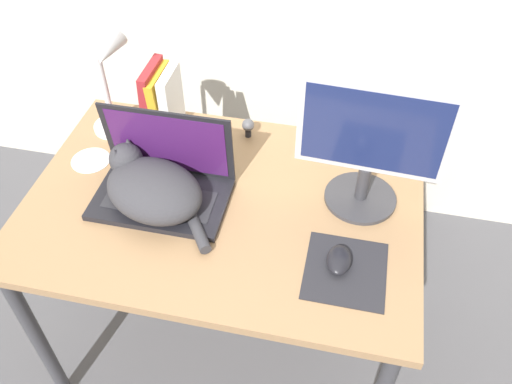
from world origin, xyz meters
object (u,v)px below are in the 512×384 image
Objects in this scene: computer_mouse at (339,260)px; cd_disc at (91,160)px; desk_lamp at (106,67)px; cat at (152,187)px; webcam at (248,126)px; book_row at (162,99)px; external_monitor at (371,144)px; laptop at (163,182)px.

cd_disc is at bearing 163.23° from computer_mouse.
desk_lamp is at bearing 153.29° from computer_mouse.
cat reaches higher than cd_disc.
book_row is at bearing 179.33° from webcam.
desk_lamp reaches higher than external_monitor.
external_monitor is at bearing 0.64° from cd_disc.
laptop is 0.34m from book_row.
external_monitor is 0.71m from book_row.
desk_lamp is at bearing 71.71° from cd_disc.
computer_mouse is (-0.04, -0.25, -0.19)m from external_monitor.
computer_mouse is 0.87m from desk_lamp.
external_monitor reaches higher than cat.
cat is 0.39m from desk_lamp.
webcam is (-0.34, 0.46, 0.02)m from computer_mouse.
laptop is at bearing -119.72° from webcam.
laptop is 1.01× the size of cat.
cd_disc is (-0.05, -0.14, -0.26)m from desk_lamp.
desk_lamp is 0.47m from webcam.
webcam is at bearing -0.67° from book_row.
book_row is 0.55× the size of desk_lamp.
external_monitor is (0.57, 0.14, 0.14)m from cat.
desk_lamp is 0.29m from cd_disc.
laptop is at bearing 163.85° from computer_mouse.
cd_disc is at bearing 162.08° from laptop.
external_monitor is 1.83× the size of book_row.
book_row is 0.29m from webcam.
book_row is 1.80× the size of cd_disc.
desk_lamp is (-0.12, -0.09, 0.16)m from book_row.
desk_lamp is (-0.75, 0.38, 0.24)m from computer_mouse.
computer_mouse is at bearing -11.26° from cat.
computer_mouse is 0.83m from cd_disc.
laptop is at bearing -71.00° from book_row.
cat is at bearing -75.73° from book_row.
cat reaches higher than webcam.
cat is 0.95× the size of external_monitor.
laptop is 0.38m from desk_lamp.
webcam is at bearing 11.70° from desk_lamp.
laptop is 0.97× the size of desk_lamp.
laptop is 1.76× the size of book_row.
desk_lamp is 3.27× the size of cd_disc.
desk_lamp reaches higher than cat.
cat is 0.37m from book_row.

